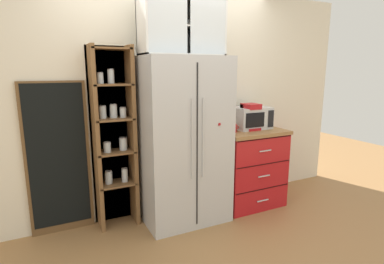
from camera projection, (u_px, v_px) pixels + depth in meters
ground_plane at (185, 218)px, 3.42m from camera, size 10.56×10.56×0.00m
wall_back_cream at (170, 102)px, 3.51m from camera, size 4.87×0.10×2.55m
refrigerator at (184, 141)px, 3.27m from camera, size 0.89×0.66×1.77m
pantry_shelf_column at (113, 135)px, 3.17m from camera, size 0.45×0.29×1.88m
counter_cabinet at (248, 167)px, 3.74m from camera, size 0.79×0.64×0.94m
microwave at (251, 118)px, 3.69m from camera, size 0.44×0.33×0.26m
coffee_maker at (249, 116)px, 3.62m from camera, size 0.17×0.20×0.31m
mug_navy at (246, 125)px, 3.71m from camera, size 0.11×0.07×0.08m
mug_red at (233, 128)px, 3.47m from camera, size 0.11×0.08×0.10m
bottle_amber at (247, 118)px, 3.66m from camera, size 0.07×0.07×0.29m
upper_cabinet at (181, 27)px, 3.07m from camera, size 0.86×0.32×0.56m
chalkboard_menu at (58, 159)px, 3.02m from camera, size 0.60×0.04×1.53m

